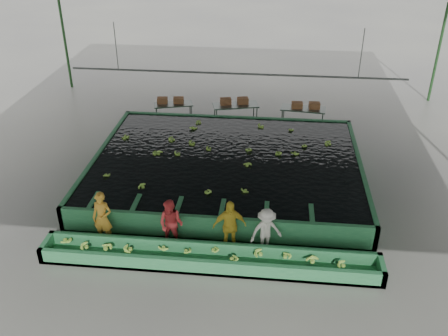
# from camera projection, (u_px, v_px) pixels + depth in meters

# --- Properties ---
(ground) EXTENTS (80.00, 80.00, 0.00)m
(ground) POSITION_uv_depth(u_px,v_px,m) (223.00, 199.00, 17.82)
(ground) COLOR slate
(ground) RESTS_ON ground
(shed_roof) EXTENTS (20.00, 22.00, 0.04)m
(shed_roof) POSITION_uv_depth(u_px,v_px,m) (222.00, 63.00, 15.38)
(shed_roof) COLOR slate
(shed_roof) RESTS_ON shed_posts
(shed_posts) EXTENTS (20.00, 22.00, 5.00)m
(shed_posts) POSITION_uv_depth(u_px,v_px,m) (222.00, 136.00, 16.60)
(shed_posts) COLOR #204920
(shed_posts) RESTS_ON ground
(flotation_tank) EXTENTS (10.00, 8.00, 0.90)m
(flotation_tank) POSITION_uv_depth(u_px,v_px,m) (227.00, 168.00, 18.90)
(flotation_tank) COLOR #286E3E
(flotation_tank) RESTS_ON ground
(tank_water) EXTENTS (9.70, 7.70, 0.00)m
(tank_water) POSITION_uv_depth(u_px,v_px,m) (227.00, 159.00, 18.71)
(tank_water) COLOR black
(tank_water) RESTS_ON flotation_tank
(sorting_trough) EXTENTS (10.00, 1.00, 0.50)m
(sorting_trough) POSITION_uv_depth(u_px,v_px,m) (209.00, 258.00, 14.57)
(sorting_trough) COLOR #286E3E
(sorting_trough) RESTS_ON ground
(cableway_rail) EXTENTS (0.08, 0.08, 14.00)m
(cableway_rail) POSITION_uv_depth(u_px,v_px,m) (236.00, 74.00, 20.70)
(cableway_rail) COLOR #59605B
(cableway_rail) RESTS_ON shed_roof
(rail_hanger_left) EXTENTS (0.04, 0.04, 2.00)m
(rail_hanger_left) POSITION_uv_depth(u_px,v_px,m) (116.00, 46.00, 20.68)
(rail_hanger_left) COLOR #59605B
(rail_hanger_left) RESTS_ON shed_roof
(rail_hanger_right) EXTENTS (0.04, 0.04, 2.00)m
(rail_hanger_right) POSITION_uv_depth(u_px,v_px,m) (361.00, 54.00, 19.75)
(rail_hanger_right) COLOR #59605B
(rail_hanger_right) RESTS_ON shed_roof
(worker_a) EXTENTS (0.68, 0.49, 1.74)m
(worker_a) POSITION_uv_depth(u_px,v_px,m) (102.00, 218.00, 15.28)
(worker_a) COLOR gold
(worker_a) RESTS_ON ground
(worker_b) EXTENTS (0.89, 0.75, 1.61)m
(worker_b) POSITION_uv_depth(u_px,v_px,m) (171.00, 224.00, 15.11)
(worker_b) COLOR #D5393A
(worker_b) RESTS_ON ground
(worker_c) EXTENTS (1.09, 0.66, 1.73)m
(worker_c) POSITION_uv_depth(u_px,v_px,m) (229.00, 226.00, 14.91)
(worker_c) COLOR gold
(worker_c) RESTS_ON ground
(worker_d) EXTENTS (1.12, 0.90, 1.52)m
(worker_d) POSITION_uv_depth(u_px,v_px,m) (266.00, 231.00, 14.86)
(worker_d) COLOR silver
(worker_d) RESTS_ON ground
(packing_table_left) EXTENTS (1.95, 1.20, 0.83)m
(packing_table_left) POSITION_uv_depth(u_px,v_px,m) (174.00, 112.00, 23.79)
(packing_table_left) COLOR #59605B
(packing_table_left) RESTS_ON ground
(packing_table_mid) EXTENTS (2.24, 1.33, 0.95)m
(packing_table_mid) POSITION_uv_depth(u_px,v_px,m) (235.00, 114.00, 23.39)
(packing_table_mid) COLOR #59605B
(packing_table_mid) RESTS_ON ground
(packing_table_right) EXTENTS (2.10, 1.03, 0.92)m
(packing_table_right) POSITION_uv_depth(u_px,v_px,m) (302.00, 117.00, 23.10)
(packing_table_right) COLOR #59605B
(packing_table_right) RESTS_ON ground
(box_stack_left) EXTENTS (1.28, 0.51, 0.27)m
(box_stack_left) POSITION_uv_depth(u_px,v_px,m) (171.00, 103.00, 23.68)
(box_stack_left) COLOR brown
(box_stack_left) RESTS_ON packing_table_left
(box_stack_mid) EXTENTS (1.35, 0.64, 0.28)m
(box_stack_mid) POSITION_uv_depth(u_px,v_px,m) (234.00, 104.00, 23.25)
(box_stack_mid) COLOR brown
(box_stack_mid) RESTS_ON packing_table_mid
(box_stack_right) EXTENTS (1.30, 0.43, 0.28)m
(box_stack_right) POSITION_uv_depth(u_px,v_px,m) (306.00, 108.00, 22.86)
(box_stack_right) COLOR brown
(box_stack_right) RESTS_ON packing_table_right
(floating_bananas) EXTENTS (9.14, 6.23, 0.12)m
(floating_bananas) POSITION_uv_depth(u_px,v_px,m) (229.00, 149.00, 19.40)
(floating_bananas) COLOR #8AC140
(floating_bananas) RESTS_ON tank_water
(trough_bananas) EXTENTS (8.73, 0.58, 0.12)m
(trough_bananas) POSITION_uv_depth(u_px,v_px,m) (209.00, 254.00, 14.49)
(trough_bananas) COLOR #8AC140
(trough_bananas) RESTS_ON sorting_trough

